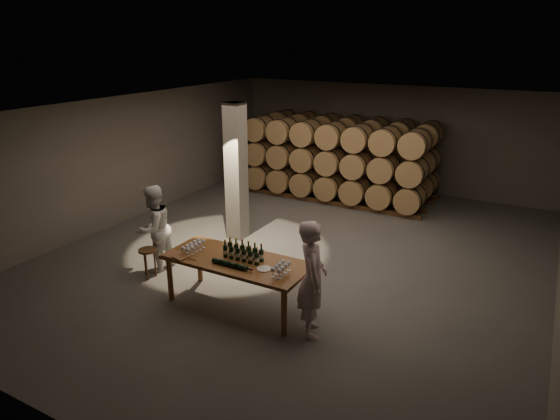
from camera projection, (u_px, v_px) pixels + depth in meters
The scene contains 15 objects.
room at pixel (236, 172), 11.51m from camera, with size 12.00×12.00×12.00m.
tasting_table at pixel (237, 265), 8.72m from camera, with size 2.60×1.10×0.90m.
barrel_stack_back at pixel (350, 152), 15.38m from camera, with size 5.48×0.95×2.31m.
barrel_stack_front at pixel (332, 161), 14.23m from camera, with size 5.48×0.95×2.31m.
bottle_cluster at pixel (243, 253), 8.66m from camera, with size 0.73×0.23×0.33m.
lying_bottles at pixel (230, 264), 8.40m from camera, with size 0.79×0.09×0.09m.
glass_cluster_left at pixel (193, 245), 8.98m from camera, with size 0.19×0.52×0.17m.
glass_cluster_right at pixel (281, 267), 8.13m from camera, with size 0.19×0.41×0.17m.
plate at pixel (264, 269), 8.32m from camera, with size 0.25×0.25×0.01m, color silver.
notebook_near at pixel (180, 257), 8.75m from camera, with size 0.27×0.22×0.03m, color brown.
notebook_corner at pixel (172, 254), 8.88m from camera, with size 0.24×0.31×0.03m, color brown.
pen at pixel (193, 260), 8.67m from camera, with size 0.01×0.01×0.13m, color black.
stool at pixel (148, 254), 9.87m from camera, with size 0.36×0.36×0.60m.
person_man at pixel (312, 279), 7.83m from camera, with size 0.71×0.47×1.95m, color beige.
person_woman at pixel (154, 228), 10.09m from camera, with size 0.87×0.68×1.80m, color white.
Camera 1 is at (4.52, -9.04, 4.59)m, focal length 32.00 mm.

